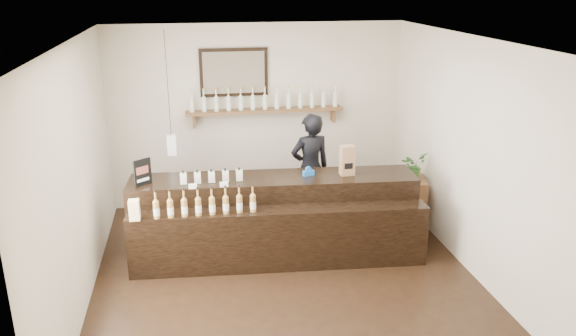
{
  "coord_description": "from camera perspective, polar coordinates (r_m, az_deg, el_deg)",
  "views": [
    {
      "loc": [
        -1.01,
        -5.95,
        3.43
      ],
      "look_at": [
        0.16,
        0.7,
        1.13
      ],
      "focal_mm": 35.0,
      "sensor_mm": 36.0,
      "label": 1
    }
  ],
  "objects": [
    {
      "name": "counter",
      "position": [
        7.22,
        -1.34,
        -5.32
      ],
      "size": [
        3.68,
        1.23,
        1.19
      ],
      "color": "black",
      "rests_on": "ground"
    },
    {
      "name": "promo_sign",
      "position": [
        7.04,
        -14.56,
        -0.42
      ],
      "size": [
        0.2,
        0.16,
        0.33
      ],
      "color": "black",
      "rests_on": "counter"
    },
    {
      "name": "tape_dispenser",
      "position": [
        7.18,
        2.09,
        -0.41
      ],
      "size": [
        0.15,
        0.09,
        0.12
      ],
      "color": "#195BB3",
      "rests_on": "counter"
    },
    {
      "name": "ground",
      "position": [
        6.94,
        -0.32,
        -10.79
      ],
      "size": [
        5.0,
        5.0,
        0.0
      ],
      "primitive_type": "plane",
      "color": "black",
      "rests_on": "ground"
    },
    {
      "name": "back_wall_decor",
      "position": [
        8.53,
        -4.01,
        7.45
      ],
      "size": [
        2.66,
        0.96,
        1.69
      ],
      "color": "brown",
      "rests_on": "ground"
    },
    {
      "name": "potted_plant",
      "position": [
        8.01,
        12.61,
        0.22
      ],
      "size": [
        0.46,
        0.44,
        0.39
      ],
      "primitive_type": "imported",
      "rotation": [
        0.0,
        0.0,
        0.54
      ],
      "color": "#366327",
      "rests_on": "side_cabinet"
    },
    {
      "name": "side_cabinet",
      "position": [
        8.21,
        12.33,
        -3.52
      ],
      "size": [
        0.47,
        0.57,
        0.74
      ],
      "color": "brown",
      "rests_on": "ground"
    },
    {
      "name": "shopkeeper",
      "position": [
        8.08,
        2.27,
        0.68
      ],
      "size": [
        0.74,
        0.56,
        1.83
      ],
      "primitive_type": "imported",
      "rotation": [
        0.0,
        0.0,
        3.33
      ],
      "color": "black",
      "rests_on": "ground"
    },
    {
      "name": "room_shell",
      "position": [
        6.28,
        -0.35,
        2.85
      ],
      "size": [
        5.0,
        5.0,
        5.0
      ],
      "color": "beige",
      "rests_on": "ground"
    },
    {
      "name": "paper_bag",
      "position": [
        7.2,
        6.05,
        0.78
      ],
      "size": [
        0.18,
        0.14,
        0.39
      ],
      "color": "olive",
      "rests_on": "counter"
    }
  ]
}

